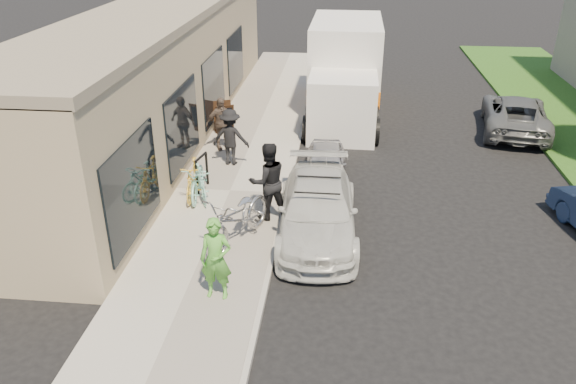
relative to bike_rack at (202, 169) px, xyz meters
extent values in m
plane|color=black|center=(2.75, -3.02, -0.74)|extent=(120.00, 120.00, 0.00)
cube|color=#A49F94|center=(0.75, -0.02, -0.67)|extent=(3.00, 34.00, 0.15)
cube|color=#9C978F|center=(2.30, -0.02, -0.68)|extent=(0.12, 34.00, 0.13)
cube|color=tan|center=(-2.50, 4.98, 1.26)|extent=(3.50, 20.00, 4.00)
cube|color=gray|center=(-2.50, 4.98, 3.36)|extent=(3.60, 20.00, 0.25)
cube|color=black|center=(-0.73, -3.02, 0.86)|extent=(0.06, 3.00, 2.20)
cube|color=black|center=(-0.73, 0.98, 0.86)|extent=(0.06, 3.00, 2.20)
cube|color=black|center=(-0.73, 4.98, 0.86)|extent=(0.06, 3.00, 2.20)
cube|color=black|center=(-0.73, 8.98, 0.86)|extent=(0.06, 3.00, 2.20)
cylinder|color=black|center=(-0.06, -0.31, -0.12)|extent=(0.07, 0.07, 0.95)
cylinder|color=black|center=(0.06, 0.31, -0.12)|extent=(0.07, 0.07, 0.95)
cylinder|color=black|center=(0.00, 0.00, 0.36)|extent=(0.19, 0.63, 0.07)
cube|color=black|center=(-0.26, 4.30, -0.07)|extent=(0.68, 0.47, 1.03)
cube|color=black|center=(-0.40, 4.65, -0.07)|extent=(0.68, 0.47, 1.03)
cube|color=black|center=(-0.25, 4.27, -0.02)|extent=(0.53, 0.35, 0.74)
imported|color=silver|center=(3.23, -1.83, -0.09)|extent=(2.03, 4.58, 1.31)
cylinder|color=black|center=(3.23, -2.32, 0.58)|extent=(1.03, 0.04, 0.04)
cylinder|color=black|center=(3.23, -1.45, 0.58)|extent=(1.03, 0.04, 0.04)
imported|color=#AAA9AF|center=(3.29, 1.26, -0.24)|extent=(1.23, 2.96, 1.00)
cube|color=silver|center=(3.69, 4.81, 0.32)|extent=(2.28, 2.28, 2.14)
cube|color=black|center=(3.69, 4.81, 0.77)|extent=(2.08, 0.09, 1.01)
cube|color=silver|center=(3.74, 8.18, 1.00)|extent=(2.65, 4.75, 3.26)
cube|color=orange|center=(3.74, 8.18, 0.27)|extent=(2.67, 4.78, 0.62)
cylinder|color=black|center=(2.56, 4.26, -0.29)|extent=(0.29, 0.90, 0.90)
cylinder|color=black|center=(4.81, 4.23, -0.29)|extent=(0.29, 0.90, 0.90)
cylinder|color=black|center=(2.58, 5.50, -0.29)|extent=(0.29, 0.90, 0.90)
cylinder|color=black|center=(4.82, 5.47, -0.29)|extent=(0.29, 0.90, 0.90)
cylinder|color=black|center=(2.63, 9.77, -0.29)|extent=(0.29, 0.90, 0.90)
cylinder|color=black|center=(4.88, 9.74, -0.29)|extent=(0.29, 0.90, 0.90)
imported|color=#4F5254|center=(9.75, 6.01, -0.11)|extent=(2.85, 4.84, 1.26)
imported|color=#AAAAAC|center=(1.50, -2.72, 0.06)|extent=(1.76, 2.64, 1.31)
imported|color=#52A637|center=(1.43, -4.68, 0.26)|extent=(0.64, 0.44, 1.71)
imported|color=black|center=(1.99, -1.38, 0.39)|extent=(1.18, 1.08, 1.96)
imported|color=#96DFD1|center=(0.09, -0.57, -0.14)|extent=(1.01, 1.56, 0.91)
imported|color=#96DFD1|center=(-0.02, -0.41, -0.12)|extent=(0.81, 1.85, 0.94)
imported|color=gold|center=(-0.13, -0.45, -0.09)|extent=(0.55, 1.68, 1.00)
imported|color=black|center=(0.45, 1.79, 0.26)|extent=(1.14, 0.71, 1.70)
imported|color=#4E4038|center=(-0.08, 2.96, 0.25)|extent=(1.06, 0.84, 1.69)
camera|label=1|loc=(3.72, -13.52, 6.19)|focal=35.00mm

